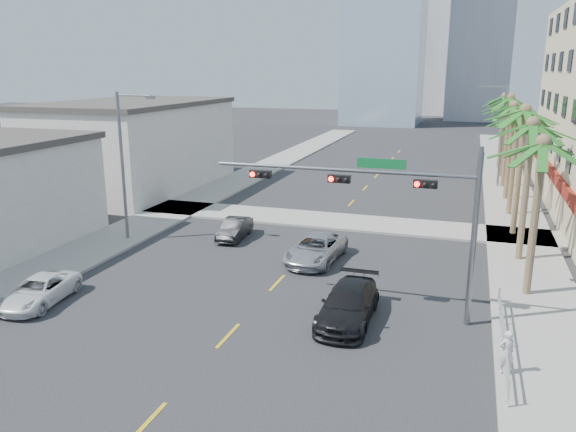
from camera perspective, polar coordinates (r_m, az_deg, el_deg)
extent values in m
plane|color=#262628|center=(19.81, -10.99, -16.82)|extent=(260.00, 260.00, 0.00)
cube|color=gray|center=(36.26, 22.69, -2.79)|extent=(4.00, 120.00, 0.15)
cube|color=gray|center=(41.53, -12.32, 0.16)|extent=(4.00, 120.00, 0.15)
cube|color=gray|center=(38.97, 4.67, -0.50)|extent=(80.00, 4.00, 0.15)
cube|color=maroon|center=(45.59, 25.16, 4.14)|extent=(0.30, 28.00, 0.80)
cube|color=beige|center=(51.46, -15.35, 6.75)|extent=(11.00, 18.00, 7.20)
cube|color=#ADADB2|center=(140.51, 13.95, 18.70)|extent=(16.00, 16.00, 42.00)
cylinder|color=slate|center=(23.59, 18.33, -2.48)|extent=(0.24, 0.24, 7.20)
cylinder|color=slate|center=(23.54, 5.34, 4.69)|extent=(11.00, 0.16, 0.16)
cube|color=#0C662D|center=(23.17, 9.47, 5.27)|extent=(2.00, 0.05, 0.40)
cube|color=black|center=(22.96, 13.79, 3.18)|extent=(0.95, 0.28, 0.32)
sphere|color=#FF0C05|center=(22.83, 12.96, 3.16)|extent=(0.22, 0.22, 0.22)
cube|color=black|center=(23.46, 5.23, 3.78)|extent=(0.95, 0.28, 0.32)
sphere|color=#FF0C05|center=(23.37, 4.38, 3.76)|extent=(0.22, 0.22, 0.22)
cube|color=black|center=(24.45, -2.81, 4.28)|extent=(0.95, 0.28, 0.32)
sphere|color=#FF0C05|center=(24.42, -3.65, 4.25)|extent=(0.22, 0.22, 0.22)
cylinder|color=brown|center=(27.62, 23.74, -0.54)|extent=(0.36, 0.36, 7.20)
cylinder|color=brown|center=(32.62, 22.97, 2.06)|extent=(0.36, 0.36, 7.56)
cylinder|color=brown|center=(37.68, 22.40, 3.96)|extent=(0.36, 0.36, 7.92)
cylinder|color=brown|center=(42.86, 21.90, 4.70)|extent=(0.36, 0.36, 7.20)
cylinder|color=brown|center=(47.96, 21.57, 5.92)|extent=(0.36, 0.36, 7.56)
cylinder|color=brown|center=(53.09, 21.29, 6.90)|extent=(0.36, 0.36, 7.92)
cylinder|color=brown|center=(58.29, 21.02, 7.18)|extent=(0.36, 0.36, 7.20)
cylinder|color=brown|center=(63.43, 20.84, 7.90)|extent=(0.36, 0.36, 7.56)
cylinder|color=slate|center=(35.25, -16.45, 4.69)|extent=(0.20, 0.20, 9.00)
cylinder|color=slate|center=(34.19, -15.43, 11.74)|extent=(2.20, 0.12, 0.12)
cube|color=slate|center=(33.61, -13.81, 11.63)|extent=(0.50, 0.25, 0.18)
cylinder|color=slate|center=(53.01, 20.91, 7.51)|extent=(0.20, 0.20, 9.00)
cylinder|color=slate|center=(52.67, 20.13, 12.25)|extent=(2.20, 0.12, 0.12)
cube|color=slate|center=(52.65, 18.90, 12.24)|extent=(0.50, 0.25, 0.18)
cylinder|color=silver|center=(22.87, 21.00, -11.50)|extent=(0.08, 8.00, 0.08)
cylinder|color=silver|center=(22.72, 21.08, -10.70)|extent=(0.08, 8.00, 0.08)
cylinder|color=silver|center=(19.37, 21.50, -16.73)|extent=(0.08, 0.08, 1.00)
cylinder|color=silver|center=(21.11, 21.22, -13.95)|extent=(0.08, 0.08, 1.00)
cylinder|color=silver|center=(22.89, 20.99, -11.61)|extent=(0.08, 0.08, 1.00)
cylinder|color=silver|center=(24.71, 20.79, -9.61)|extent=(0.08, 0.08, 1.00)
cylinder|color=silver|center=(26.55, 20.63, -7.88)|extent=(0.08, 0.08, 1.00)
imported|color=white|center=(27.83, -23.98, -6.95)|extent=(2.52, 4.56, 1.21)
imported|color=black|center=(35.15, -5.44, -1.28)|extent=(1.61, 3.88, 1.25)
imported|color=silver|center=(30.89, 2.85, -3.32)|extent=(2.79, 5.35, 1.44)
imported|color=black|center=(23.86, 6.14, -8.92)|extent=(2.09, 5.11, 1.48)
imported|color=silver|center=(21.03, 21.32, -12.74)|extent=(0.68, 0.59, 1.57)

